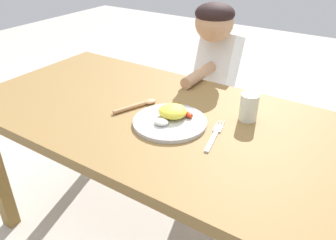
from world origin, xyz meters
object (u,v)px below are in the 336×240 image
at_px(fork, 214,135).
at_px(spoon, 138,105).
at_px(drinking_cup, 249,107).
at_px(person, 215,92).
at_px(plate, 171,119).

distance_m(fork, spoon, 0.33).
xyz_separation_m(fork, spoon, (-0.33, 0.03, 0.00)).
distance_m(drinking_cup, person, 0.54).
xyz_separation_m(plate, spoon, (-0.17, 0.03, -0.01)).
bearing_deg(spoon, plate, -79.33).
xyz_separation_m(fork, drinking_cup, (0.05, 0.16, 0.05)).
relative_size(fork, spoon, 1.14).
relative_size(fork, drinking_cup, 2.07).
bearing_deg(person, spoon, 82.88).
height_order(plate, fork, plate).
height_order(plate, spoon, plate).
relative_size(drinking_cup, person, 0.10).
xyz_separation_m(plate, person, (-0.10, 0.57, -0.14)).
distance_m(plate, person, 0.59).
distance_m(spoon, person, 0.56).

